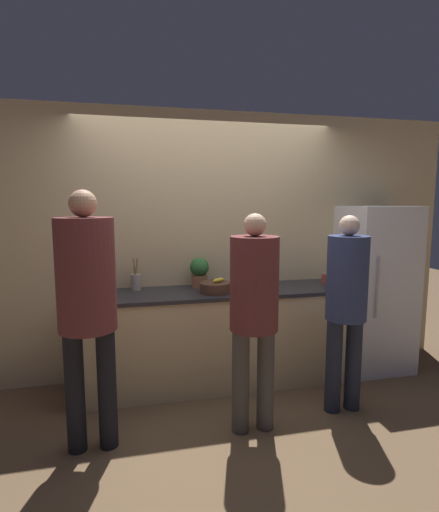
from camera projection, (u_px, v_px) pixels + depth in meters
ground_plane at (223, 400)px, 3.50m from camera, size 14.00×14.00×0.00m
wall_back at (207, 245)px, 3.99m from camera, size 5.20×0.06×2.60m
counter at (214, 337)px, 3.79m from camera, size 2.58×0.66×0.91m
refrigerator at (375, 288)px, 4.11m from camera, size 0.66×0.64×1.69m
person_left at (87, 295)px, 2.67m from camera, size 0.39×0.39×1.81m
person_center at (254, 304)px, 2.92m from camera, size 0.36×0.36×1.65m
person_right at (346, 299)px, 3.22m from camera, size 0.33×0.33×1.62m
fruit_bowl at (215, 287)px, 3.62m from camera, size 0.28×0.28×0.13m
utensil_crock at (136, 281)px, 3.73m from camera, size 0.10×0.10×0.30m
bottle_red at (100, 282)px, 3.63m from camera, size 0.08×0.08×0.25m
cup_red at (325, 279)px, 4.04m from camera, size 0.07×0.07×0.09m
potted_plant at (199, 271)px, 3.83m from camera, size 0.18×0.18×0.29m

